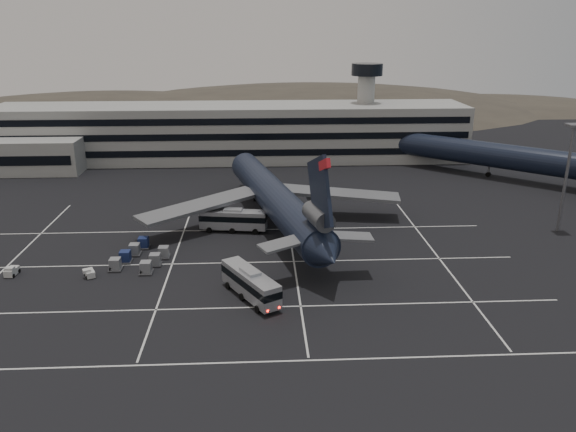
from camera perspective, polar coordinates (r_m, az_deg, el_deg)
The scene contains 12 objects.
ground at distance 80.37m, azimuth -7.84°, elevation -5.92°, with size 260.00×260.00×0.00m, color black.
lane_markings at distance 80.94m, azimuth -7.13°, elevation -5.70°, with size 90.00×55.62×0.01m.
terminal at distance 146.62m, azimuth -6.92°, elevation 8.34°, with size 125.00×26.00×24.00m.
hills at distance 247.16m, azimuth -0.38°, elevation 8.30°, with size 352.00×180.00×44.00m.
lightpole_right at distance 103.63m, azimuth 26.61°, elevation 4.82°, with size 2.40×2.40×18.28m.
trijet_main at distance 95.95m, azimuth -1.29°, elevation 1.78°, with size 46.17×57.12×18.08m.
trijet_far at distance 136.86m, azimuth 20.27°, elevation 5.91°, with size 46.87×42.42×18.08m.
bus_near at distance 72.41m, azimuth -3.84°, elevation -6.77°, with size 7.92×11.09×3.99m.
bus_far at distance 95.60m, azimuth -5.58°, elevation -0.30°, with size 11.59×4.30×4.00m.
tug_a at distance 88.14m, azimuth -26.29°, elevation -5.05°, with size 1.55×2.39×1.46m.
tug_b at distance 83.45m, azimuth -19.50°, elevation -5.48°, with size 2.05×2.40×1.33m.
uld_cluster at distance 86.41m, azimuth -14.74°, elevation -3.94°, with size 8.57×12.18×1.78m.
Camera 1 is at (7.20, -72.68, 33.53)m, focal length 35.00 mm.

